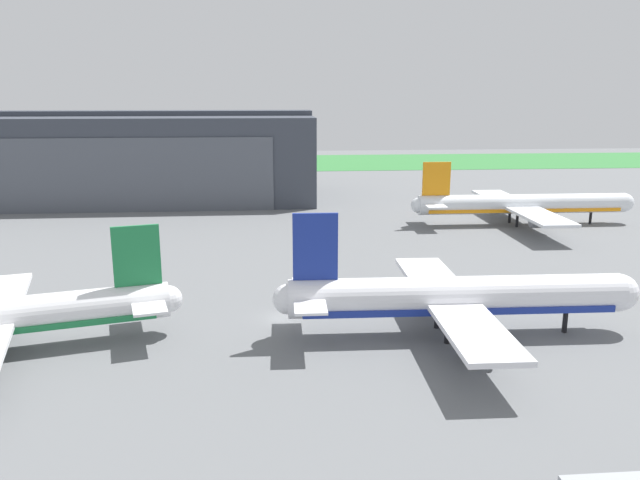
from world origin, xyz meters
TOP-DOWN VIEW (x-y plane):
  - ground_plane at (0.00, 0.00)m, footprint 440.00×440.00m
  - grass_field_strip at (0.00, 170.25)m, footprint 440.00×56.00m
  - maintenance_hangar at (-31.56, 90.24)m, footprint 83.17×38.39m
  - airliner_far_left at (50.52, 50.26)m, footprint 46.63×40.05m
  - airliner_near_left at (19.47, -7.14)m, footprint 41.02×34.11m

SIDE VIEW (x-z plane):
  - ground_plane at x=0.00m, z-range 0.00..0.00m
  - grass_field_strip at x=0.00m, z-range 0.00..0.08m
  - airliner_far_left at x=50.52m, z-range -2.33..10.72m
  - airliner_near_left at x=19.47m, z-range -2.60..11.53m
  - maintenance_hangar at x=-31.56m, z-range -0.46..21.66m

